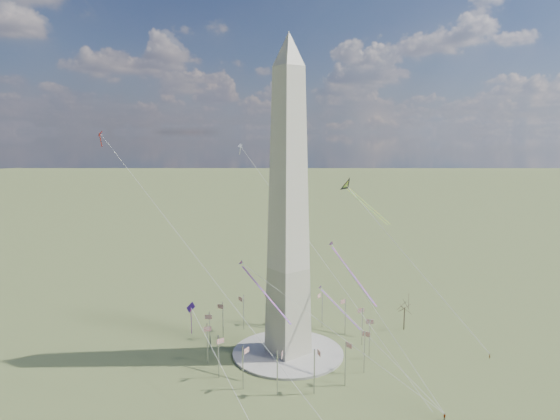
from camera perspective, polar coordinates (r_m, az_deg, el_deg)
ground at (r=168.85m, az=0.92°, el=-16.11°), size 2000.00×2000.00×0.00m
plaza at (r=168.68m, az=0.92°, el=-15.99°), size 36.00×36.00×0.80m
washington_monument at (r=154.81m, az=0.96°, el=0.19°), size 15.56×15.56×100.00m
flagpole_ring at (r=165.91m, az=0.92°, el=-13.84°), size 54.40×54.40×13.00m
tree_near at (r=189.62m, az=14.06°, el=-10.58°), size 7.24×7.24×12.67m
person_east at (r=178.47m, az=22.84°, el=-15.12°), size 0.72×0.62×1.66m
person_centre at (r=141.42m, az=18.30°, el=-21.51°), size 1.06×0.76×1.67m
kite_delta_black at (r=186.89m, az=7.86°, el=2.56°), size 10.00×19.95×16.25m
kite_diamond_purple at (r=155.52m, az=-10.14°, el=-11.23°), size 2.09×3.32×10.37m
kite_streamer_left at (r=157.64m, az=7.52°, el=-6.19°), size 3.75×22.57×15.51m
kite_streamer_mid at (r=153.10m, az=-2.60°, el=-8.40°), size 4.29×22.18×15.26m
kite_streamer_right at (r=185.97m, az=6.25°, el=-10.49°), size 4.44×18.33×12.66m
kite_small_red at (r=166.37m, az=-19.84°, el=8.07°), size 1.68×2.46×5.17m
kite_small_white at (r=202.65m, az=-4.59°, el=7.23°), size 1.21×1.79×4.43m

